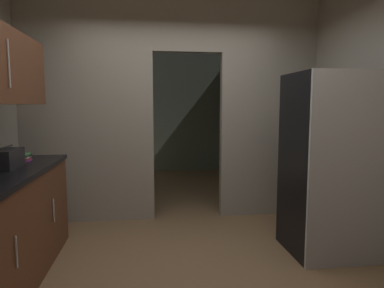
# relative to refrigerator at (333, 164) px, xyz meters

# --- Properties ---
(ground) EXTENTS (20.00, 20.00, 0.00)m
(ground) POSITION_rel_refrigerator_xyz_m (-1.48, -0.29, -0.89)
(ground) COLOR brown
(kitchen_partition) EXTENTS (3.76, 0.12, 2.85)m
(kitchen_partition) POSITION_rel_refrigerator_xyz_m (-1.51, 1.27, 0.61)
(kitchen_partition) COLOR #9E998C
(kitchen_partition) RESTS_ON ground
(adjoining_room_shell) EXTENTS (3.76, 3.35, 2.85)m
(adjoining_room_shell) POSITION_rel_refrigerator_xyz_m (-1.48, 3.52, 0.54)
(adjoining_room_shell) COLOR gray
(adjoining_room_shell) RESTS_ON ground
(refrigerator) EXTENTS (0.86, 0.73, 1.77)m
(refrigerator) POSITION_rel_refrigerator_xyz_m (0.00, 0.00, 0.00)
(refrigerator) COLOR black
(refrigerator) RESTS_ON ground
(boombox) EXTENTS (0.18, 0.35, 0.19)m
(boombox) POSITION_rel_refrigerator_xyz_m (-2.99, -0.08, 0.13)
(boombox) COLOR black
(boombox) RESTS_ON lower_cabinet_run
(book_stack) EXTENTS (0.14, 0.17, 0.08)m
(book_stack) POSITION_rel_refrigerator_xyz_m (-2.98, 0.27, 0.09)
(book_stack) COLOR #8C3893
(book_stack) RESTS_ON lower_cabinet_run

